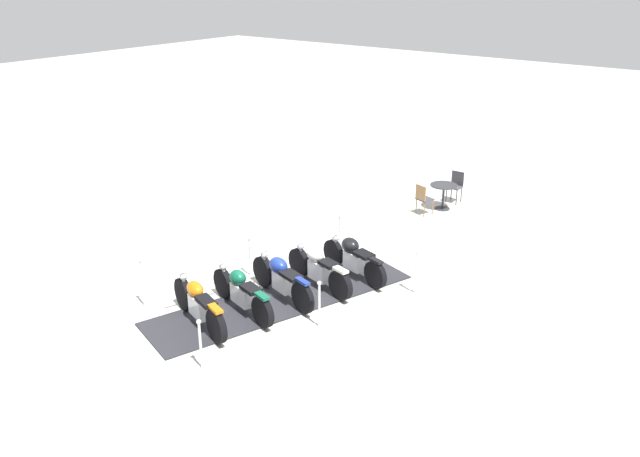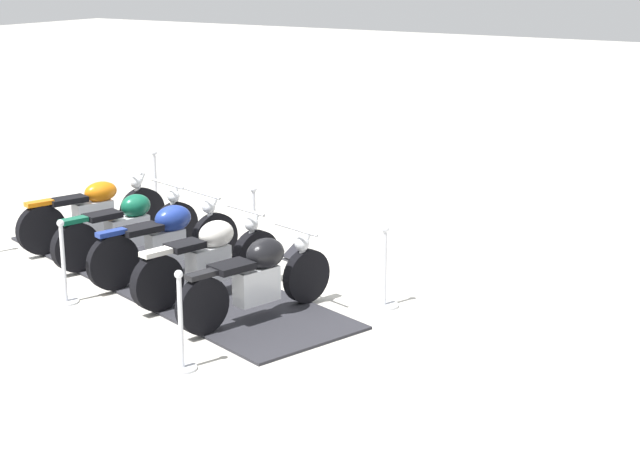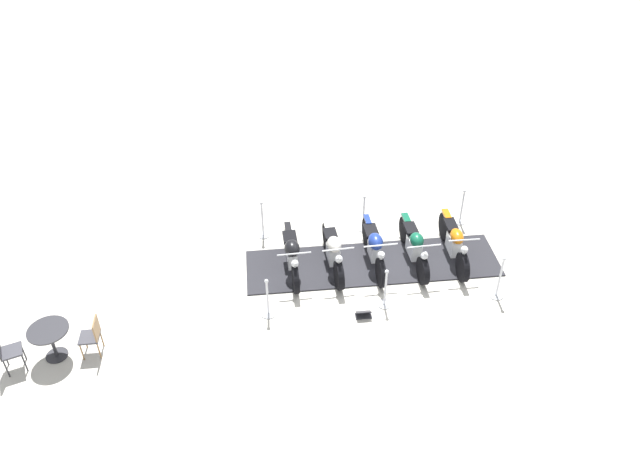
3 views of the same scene
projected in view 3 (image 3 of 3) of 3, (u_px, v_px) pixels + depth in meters
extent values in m
plane|color=beige|center=(373.00, 264.00, 15.23)|extent=(80.00, 80.00, 0.00)
cube|color=#28282D|center=(373.00, 263.00, 15.22)|extent=(3.43, 6.35, 0.03)
cylinder|color=black|center=(296.00, 279.00, 14.22)|extent=(0.67, 0.30, 0.66)
cylinder|color=black|center=(288.00, 239.00, 15.45)|extent=(0.67, 0.30, 0.66)
cube|color=silver|center=(292.00, 256.00, 14.80)|extent=(0.59, 0.36, 0.41)
ellipsoid|color=black|center=(292.00, 248.00, 14.48)|extent=(0.57, 0.48, 0.36)
cube|color=black|center=(290.00, 237.00, 14.90)|extent=(0.54, 0.44, 0.08)
cube|color=black|center=(288.00, 227.00, 15.23)|extent=(0.39, 0.24, 0.06)
cylinder|color=silver|center=(295.00, 268.00, 14.12)|extent=(0.32, 0.15, 0.56)
cylinder|color=silver|center=(294.00, 254.00, 13.99)|extent=(0.25, 0.75, 0.04)
sphere|color=silver|center=(295.00, 263.00, 14.03)|extent=(0.18, 0.18, 0.18)
cylinder|color=black|center=(339.00, 275.00, 14.32)|extent=(0.70, 0.31, 0.68)
cylinder|color=black|center=(327.00, 236.00, 15.52)|extent=(0.70, 0.31, 0.68)
cube|color=silver|center=(333.00, 253.00, 14.88)|extent=(0.58, 0.38, 0.43)
ellipsoid|color=silver|center=(334.00, 245.00, 14.56)|extent=(0.55, 0.44, 0.33)
cube|color=black|center=(330.00, 234.00, 14.96)|extent=(0.50, 0.40, 0.08)
cube|color=silver|center=(327.00, 224.00, 15.29)|extent=(0.41, 0.26, 0.06)
cylinder|color=silver|center=(339.00, 263.00, 14.21)|extent=(0.31, 0.14, 0.58)
cylinder|color=silver|center=(338.00, 249.00, 14.06)|extent=(0.22, 0.72, 0.04)
sphere|color=silver|center=(339.00, 259.00, 14.10)|extent=(0.18, 0.18, 0.18)
cylinder|color=black|center=(381.00, 273.00, 14.37)|extent=(0.71, 0.30, 0.71)
cylinder|color=black|center=(367.00, 232.00, 15.62)|extent=(0.71, 0.30, 0.71)
cube|color=silver|center=(374.00, 250.00, 14.97)|extent=(0.55, 0.33, 0.42)
ellipsoid|color=navy|center=(376.00, 242.00, 14.65)|extent=(0.59, 0.48, 0.35)
cube|color=black|center=(371.00, 231.00, 15.08)|extent=(0.60, 0.45, 0.08)
cube|color=navy|center=(368.00, 220.00, 15.39)|extent=(0.41, 0.24, 0.06)
cylinder|color=silver|center=(381.00, 260.00, 14.27)|extent=(0.34, 0.16, 0.60)
cylinder|color=silver|center=(381.00, 245.00, 14.12)|extent=(0.25, 0.77, 0.04)
sphere|color=silver|center=(381.00, 255.00, 14.16)|extent=(0.18, 0.18, 0.18)
cylinder|color=black|center=(423.00, 271.00, 14.46)|extent=(0.68, 0.31, 0.67)
cylinder|color=black|center=(405.00, 230.00, 15.74)|extent=(0.68, 0.31, 0.67)
cube|color=silver|center=(414.00, 247.00, 15.06)|extent=(0.63, 0.39, 0.42)
ellipsoid|color=#0F5138|center=(417.00, 240.00, 14.74)|extent=(0.50, 0.43, 0.32)
cube|color=black|center=(411.00, 229.00, 15.18)|extent=(0.54, 0.41, 0.08)
cube|color=#0F5138|center=(406.00, 218.00, 15.52)|extent=(0.40, 0.26, 0.06)
cylinder|color=silver|center=(423.00, 260.00, 14.34)|extent=(0.26, 0.14, 0.58)
cylinder|color=silver|center=(424.00, 246.00, 14.18)|extent=(0.25, 0.77, 0.04)
sphere|color=silver|center=(424.00, 256.00, 14.22)|extent=(0.18, 0.18, 0.18)
cylinder|color=black|center=(463.00, 267.00, 14.53)|extent=(0.71, 0.35, 0.71)
cylinder|color=black|center=(445.00, 226.00, 15.82)|extent=(0.71, 0.35, 0.71)
cube|color=silver|center=(454.00, 244.00, 15.14)|extent=(0.61, 0.41, 0.43)
ellipsoid|color=#D16B0F|center=(457.00, 236.00, 14.82)|extent=(0.57, 0.44, 0.30)
cube|color=black|center=(451.00, 225.00, 15.27)|extent=(0.59, 0.43, 0.08)
cube|color=#D16B0F|center=(447.00, 214.00, 15.59)|extent=(0.42, 0.28, 0.06)
cylinder|color=silver|center=(463.00, 255.00, 14.43)|extent=(0.35, 0.18, 0.59)
cylinder|color=silver|center=(464.00, 240.00, 14.29)|extent=(0.27, 0.71, 0.04)
sphere|color=silver|center=(464.00, 249.00, 14.33)|extent=(0.18, 0.18, 0.18)
cylinder|color=silver|center=(269.00, 313.00, 13.84)|extent=(0.35, 0.35, 0.03)
cylinder|color=silver|center=(268.00, 298.00, 13.56)|extent=(0.05, 0.05, 0.91)
sphere|color=silver|center=(266.00, 281.00, 13.27)|extent=(0.09, 0.09, 0.09)
cylinder|color=silver|center=(384.00, 304.00, 14.08)|extent=(0.32, 0.32, 0.03)
cylinder|color=silver|center=(385.00, 289.00, 13.80)|extent=(0.05, 0.05, 0.92)
sphere|color=silver|center=(387.00, 272.00, 13.50)|extent=(0.09, 0.09, 0.09)
cylinder|color=silver|center=(363.00, 229.00, 16.37)|extent=(0.30, 0.30, 0.03)
cylinder|color=silver|center=(364.00, 213.00, 16.08)|extent=(0.05, 0.05, 0.95)
sphere|color=silver|center=(365.00, 197.00, 15.77)|extent=(0.09, 0.09, 0.09)
cylinder|color=silver|center=(460.00, 222.00, 16.60)|extent=(0.28, 0.28, 0.03)
cylinder|color=silver|center=(462.00, 207.00, 16.32)|extent=(0.05, 0.05, 0.93)
sphere|color=silver|center=(465.00, 191.00, 16.02)|extent=(0.09, 0.09, 0.09)
cylinder|color=silver|center=(263.00, 235.00, 16.13)|extent=(0.30, 0.30, 0.03)
cylinder|color=silver|center=(262.00, 220.00, 15.84)|extent=(0.05, 0.05, 0.97)
sphere|color=silver|center=(261.00, 203.00, 15.53)|extent=(0.09, 0.09, 0.09)
cylinder|color=silver|center=(496.00, 295.00, 14.31)|extent=(0.33, 0.33, 0.03)
cylinder|color=silver|center=(500.00, 278.00, 14.00)|extent=(0.05, 0.05, 1.04)
sphere|color=silver|center=(504.00, 259.00, 13.66)|extent=(0.09, 0.09, 0.09)
cube|color=#333338|center=(363.00, 316.00, 13.78)|extent=(0.30, 0.41, 0.02)
cube|color=black|center=(364.00, 312.00, 13.71)|extent=(0.31, 0.38, 0.16)
cylinder|color=#2D2D33|center=(57.00, 355.00, 12.86)|extent=(0.45, 0.45, 0.02)
cylinder|color=#2D2D33|center=(52.00, 343.00, 12.64)|extent=(0.07, 0.07, 0.71)
cylinder|color=#2D2D33|center=(48.00, 330.00, 12.42)|extent=(0.82, 0.82, 0.03)
cylinder|color=olive|center=(82.00, 352.00, 12.65)|extent=(0.03, 0.03, 0.44)
cylinder|color=olive|center=(85.00, 340.00, 12.92)|extent=(0.03, 0.03, 0.44)
cylinder|color=olive|center=(99.00, 351.00, 12.68)|extent=(0.03, 0.03, 0.44)
cylinder|color=olive|center=(102.00, 338.00, 12.96)|extent=(0.03, 0.03, 0.44)
cube|color=#3F3F47|center=(89.00, 337.00, 12.66)|extent=(0.50, 0.50, 0.04)
cube|color=olive|center=(96.00, 328.00, 12.54)|extent=(0.39, 0.15, 0.43)
cylinder|color=#2D2D33|center=(23.00, 351.00, 12.65)|extent=(0.03, 0.03, 0.47)
cylinder|color=#2D2D33|center=(25.00, 363.00, 12.41)|extent=(0.03, 0.03, 0.47)
cylinder|color=#2D2D33|center=(5.00, 357.00, 12.54)|extent=(0.03, 0.03, 0.47)
cylinder|color=#2D2D33|center=(6.00, 369.00, 12.29)|extent=(0.03, 0.03, 0.47)
cube|color=#3F3F47|center=(11.00, 351.00, 12.32)|extent=(0.41, 0.41, 0.04)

